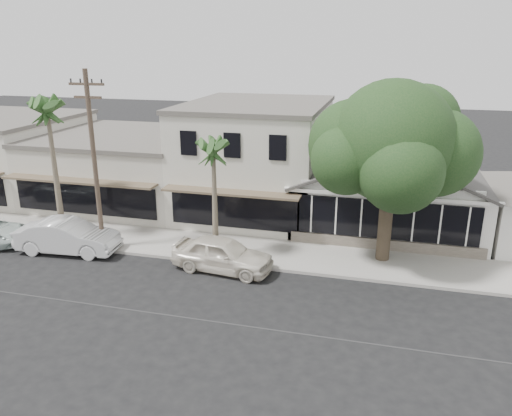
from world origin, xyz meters
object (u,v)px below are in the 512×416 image
(utility_pole, at_px, (94,158))
(car_1, at_px, (68,237))
(shade_tree, at_px, (390,144))
(car_0, at_px, (222,254))

(utility_pole, xyz_separation_m, car_1, (-1.49, -0.74, -3.94))
(car_1, relative_size, shade_tree, 0.59)
(utility_pole, height_order, car_0, utility_pole)
(car_0, xyz_separation_m, car_1, (-8.20, 0.04, 0.04))
(utility_pole, relative_size, car_1, 1.75)
(car_1, bearing_deg, utility_pole, -68.68)
(car_0, xyz_separation_m, shade_tree, (7.14, 3.13, 4.91))
(shade_tree, bearing_deg, car_0, -156.33)
(car_0, bearing_deg, car_1, 96.13)
(utility_pole, height_order, shade_tree, utility_pole)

